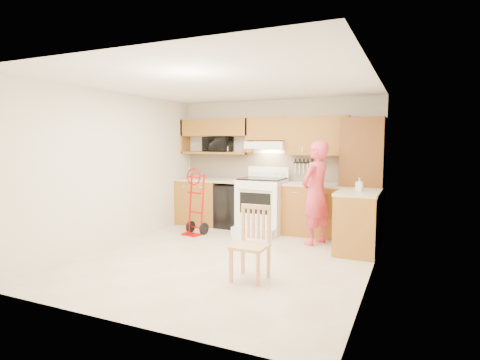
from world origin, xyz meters
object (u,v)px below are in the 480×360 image
Objects in this scene: range at (261,201)px; hand_truck at (194,205)px; microwave at (218,144)px; person at (316,193)px; dining_chair at (250,244)px.

range is 1.10× the size of hand_truck.
range is (1.08, -0.37, -1.04)m from microwave.
microwave is at bearing -88.94° from person.
microwave is at bearing 161.27° from range.
person is at bearing 81.03° from dining_chair.
hand_truck reaches higher than dining_chair.
person is 1.56× the size of hand_truck.
microwave is 0.33× the size of person.
person is at bearing -19.42° from microwave.
hand_truck is at bearing -89.20° from microwave.
hand_truck is at bearing 136.58° from dining_chair.
dining_chair is (1.86, -1.76, -0.10)m from hand_truck.
person reaches higher than hand_truck.
person is at bearing -19.40° from range.
dining_chair is at bearing -34.56° from hand_truck.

